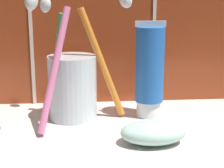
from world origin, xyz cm
name	(u,v)px	position (x,y,z in cm)	size (l,w,h in cm)	color
sink_counter	(161,148)	(0.00, 0.00, 1.00)	(75.76, 33.29, 2.00)	silver
toothbrush_cup	(72,83)	(-10.79, 8.79, 7.11)	(13.86, 12.55, 17.88)	silver
toothpaste_tube	(149,70)	(-0.01, 8.90, 8.71)	(4.24, 4.04, 13.59)	white
soap_bar	(153,132)	(-1.23, -0.85, 3.36)	(7.71, 5.03, 2.72)	silver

